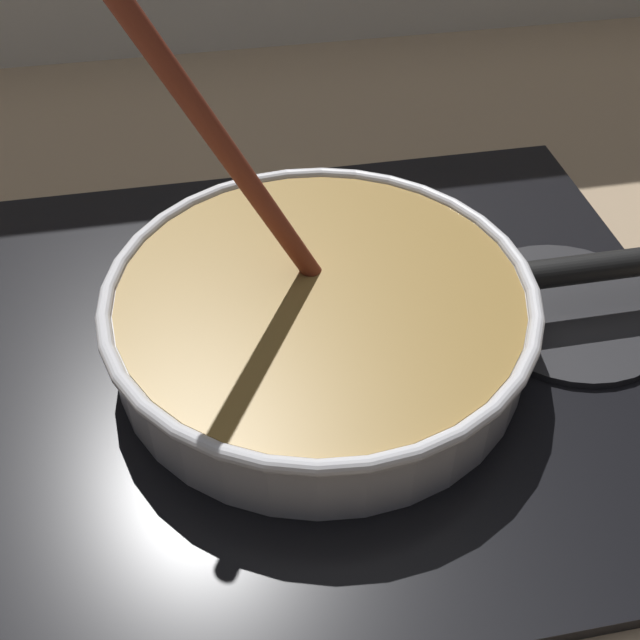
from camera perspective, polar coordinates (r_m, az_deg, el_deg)
The scene contains 4 objects.
hob_plate at distance 0.58m, azimuth -0.00°, elevation -2.39°, with size 0.56×0.48×0.01m, color black.
burner_ring at distance 0.57m, azimuth 0.00°, elevation -1.70°, with size 0.16×0.16×0.01m, color #592D0C.
spare_burner at distance 0.63m, azimuth 17.93°, elevation 0.69°, with size 0.16×0.16×0.01m, color #262628.
cooking_pan at distance 0.55m, azimuth 0.16°, elevation 0.42°, with size 0.46×0.31×0.27m.
Camera 1 is at (-0.01, -0.16, 0.42)m, focal length 43.06 mm.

